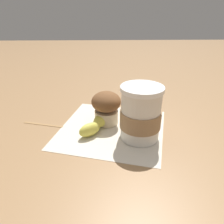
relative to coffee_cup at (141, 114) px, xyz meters
name	(u,v)px	position (x,y,z in m)	size (l,w,h in m)	color
ground_plane	(112,129)	(0.06, -0.04, -0.06)	(3.00, 3.00, 0.00)	#936D47
paper_napkin	(112,128)	(0.06, -0.04, -0.06)	(0.25, 0.25, 0.00)	beige
coffee_cup	(141,114)	(0.00, 0.00, 0.00)	(0.09, 0.09, 0.12)	silver
muffin	(106,106)	(0.08, -0.07, -0.01)	(0.07, 0.07, 0.09)	beige
banana	(99,119)	(0.09, -0.06, -0.04)	(0.09, 0.16, 0.03)	#D6CC4C
wooden_stirrer	(43,124)	(0.24, -0.07, -0.06)	(0.11, 0.01, 0.00)	#9E7547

